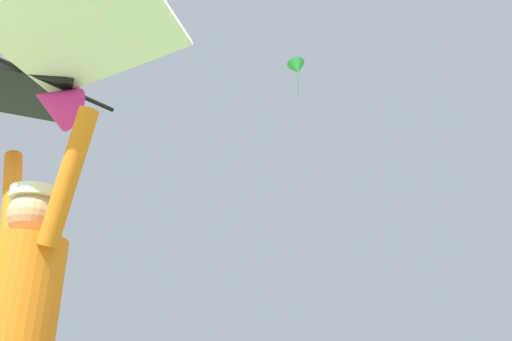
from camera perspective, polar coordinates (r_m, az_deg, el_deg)
name	(u,v)px	position (r m, az deg, el deg)	size (l,w,h in m)	color
held_stunt_kite	(45,74)	(2.90, -21.77, 9.65)	(1.72, 1.11, 0.40)	black
distant_kite_green_far_center	(297,68)	(26.36, 4.45, 10.91)	(1.35, 1.30, 2.06)	green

